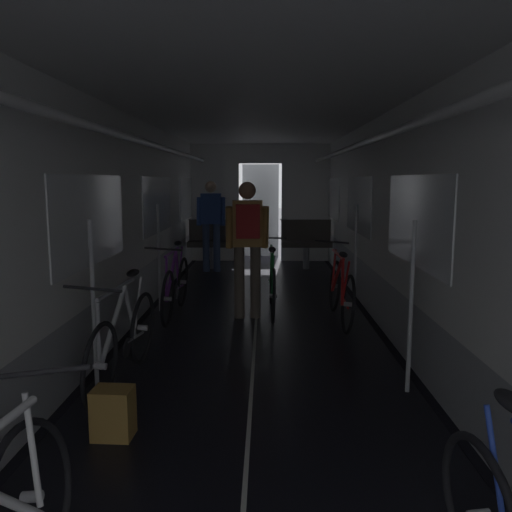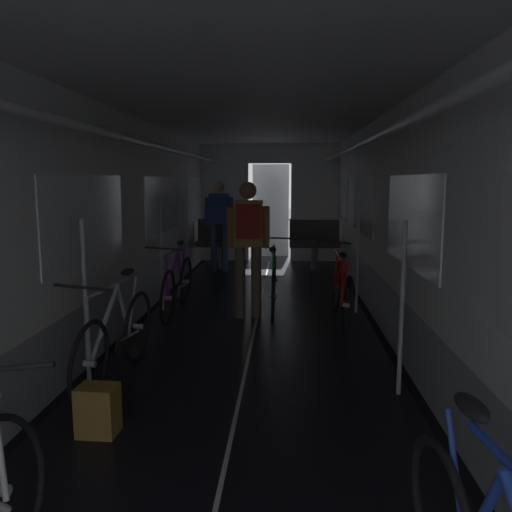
% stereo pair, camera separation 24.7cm
% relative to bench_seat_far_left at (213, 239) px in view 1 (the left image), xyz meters
% --- Properties ---
extents(train_car_shell, '(3.14, 12.34, 2.57)m').
position_rel_bench_seat_far_left_xyz_m(train_car_shell, '(0.90, -4.47, 1.13)').
color(train_car_shell, black).
rests_on(train_car_shell, ground).
extents(bench_seat_far_left, '(0.98, 0.51, 0.95)m').
position_rel_bench_seat_far_left_xyz_m(bench_seat_far_left, '(0.00, 0.00, 0.00)').
color(bench_seat_far_left, gray).
rests_on(bench_seat_far_left, ground).
extents(bench_seat_far_right, '(0.98, 0.51, 0.95)m').
position_rel_bench_seat_far_left_xyz_m(bench_seat_far_right, '(1.80, 0.00, 0.00)').
color(bench_seat_far_right, gray).
rests_on(bench_seat_far_right, ground).
extents(bicycle_silver, '(0.44, 1.69, 0.95)m').
position_rel_bench_seat_far_left_xyz_m(bicycle_silver, '(-0.18, -5.82, -0.18)').
color(bicycle_silver, black).
rests_on(bicycle_silver, ground).
extents(bicycle_purple, '(0.44, 1.69, 0.94)m').
position_rel_bench_seat_far_left_xyz_m(bicycle_purple, '(-0.12, -3.60, -0.18)').
color(bicycle_purple, black).
rests_on(bicycle_purple, ground).
extents(bicycle_red, '(0.44, 1.69, 0.95)m').
position_rel_bench_seat_far_left_xyz_m(bicycle_red, '(1.93, -3.85, -0.18)').
color(bicycle_red, black).
rests_on(bicycle_red, ground).
extents(person_cyclist_aisle, '(0.54, 0.40, 1.69)m').
position_rel_bench_seat_far_left_xyz_m(person_cyclist_aisle, '(0.79, -3.72, 0.45)').
color(person_cyclist_aisle, brown).
rests_on(person_cyclist_aisle, ground).
extents(bicycle_green_in_aisle, '(0.44, 1.69, 0.94)m').
position_rel_bench_seat_far_left_xyz_m(bicycle_green_in_aisle, '(1.10, -3.45, -0.18)').
color(bicycle_green_in_aisle, black).
rests_on(bicycle_green_in_aisle, ground).
extents(person_standing_near_bench, '(0.53, 0.23, 1.69)m').
position_rel_bench_seat_far_left_xyz_m(person_standing_near_bench, '(0.00, -0.38, 0.41)').
color(person_standing_near_bench, '#384C75').
rests_on(person_standing_near_bench, ground).
extents(backpack_on_floor, '(0.27, 0.21, 0.34)m').
position_rel_bench_seat_far_left_xyz_m(backpack_on_floor, '(0.00, -6.77, -0.40)').
color(backpack_on_floor, olive).
rests_on(backpack_on_floor, ground).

